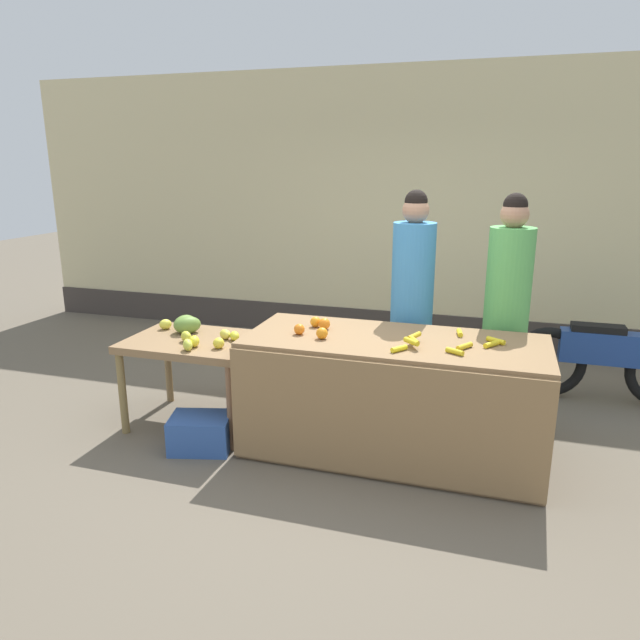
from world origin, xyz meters
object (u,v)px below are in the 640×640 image
vendor_woman_blue_shirt (412,306)px  parked_motorcycle (606,359)px  produce_crate (201,433)px  produce_sack (319,370)px  vendor_woman_green_shirt (506,314)px

vendor_woman_blue_shirt → parked_motorcycle: bearing=25.7°
parked_motorcycle → produce_crate: parked_motorcycle is taller
parked_motorcycle → produce_crate: size_ratio=3.64×
vendor_woman_blue_shirt → produce_sack: size_ratio=3.95×
vendor_woman_green_shirt → parked_motorcycle: size_ratio=1.16×
vendor_woman_green_shirt → produce_sack: vendor_woman_green_shirt is taller
produce_crate → produce_sack: bearing=67.9°
vendor_woman_blue_shirt → produce_sack: 1.12m
vendor_woman_blue_shirt → vendor_woman_green_shirt: bearing=-0.4°
vendor_woman_green_shirt → produce_crate: (-2.10, -1.08, -0.81)m
vendor_woman_blue_shirt → parked_motorcycle: (1.62, 0.78, -0.54)m
produce_crate → produce_sack: (0.52, 1.28, 0.11)m
vendor_woman_blue_shirt → produce_sack: (-0.85, 0.20, -0.71)m
vendor_woman_green_shirt → parked_motorcycle: bearing=41.5°
vendor_woman_green_shirt → produce_sack: bearing=172.8°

